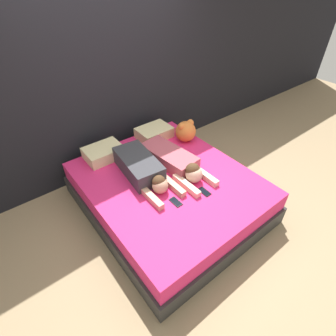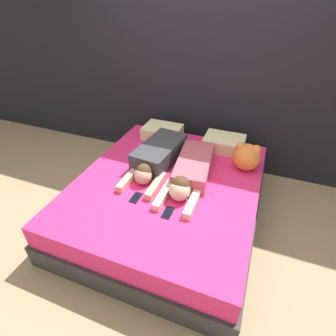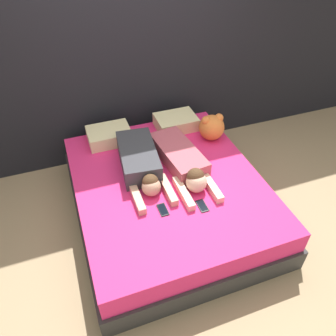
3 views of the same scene
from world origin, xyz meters
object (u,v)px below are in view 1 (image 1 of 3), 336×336
at_px(cell_phone_left, 176,202).
at_px(person_right, 176,161).
at_px(plush_toy, 186,131).
at_px(bed, 168,192).
at_px(pillow_head_left, 104,153).
at_px(cell_phone_right, 204,192).
at_px(pillow_head_right, 154,133).
at_px(person_left, 142,169).

bearing_deg(cell_phone_left, person_right, 50.85).
bearing_deg(plush_toy, cell_phone_left, -135.69).
distance_m(bed, plush_toy, 0.95).
xyz_separation_m(pillow_head_left, cell_phone_right, (0.58, -1.29, -0.07)).
height_order(pillow_head_right, cell_phone_right, pillow_head_right).
distance_m(person_right, plush_toy, 0.64).
distance_m(bed, pillow_head_right, 0.99).
bearing_deg(plush_toy, bed, -144.72).
relative_size(bed, person_right, 1.95).
bearing_deg(cell_phone_right, pillow_head_right, 79.70).
height_order(pillow_head_left, plush_toy, plush_toy).
relative_size(person_left, cell_phone_left, 6.87).
height_order(cell_phone_left, plush_toy, plush_toy).
xyz_separation_m(pillow_head_right, person_left, (-0.62, -0.62, 0.03)).
height_order(pillow_head_left, cell_phone_left, pillow_head_left).
bearing_deg(cell_phone_right, person_left, 120.09).
xyz_separation_m(person_left, cell_phone_right, (0.38, -0.66, -0.10)).
relative_size(person_right, cell_phone_right, 7.29).
distance_m(pillow_head_left, plush_toy, 1.16).
height_order(bed, pillow_head_left, pillow_head_left).
height_order(bed, person_left, person_left).
relative_size(pillow_head_left, cell_phone_left, 3.13).
distance_m(person_left, cell_phone_left, 0.60).
distance_m(pillow_head_left, cell_phone_left, 1.23).
distance_m(pillow_head_right, cell_phone_right, 1.31).
relative_size(pillow_head_left, person_right, 0.43).
xyz_separation_m(bed, cell_phone_left, (-0.18, -0.37, 0.25)).
relative_size(cell_phone_left, plush_toy, 0.50).
relative_size(bed, plush_toy, 7.10).
distance_m(pillow_head_right, person_left, 0.88).
height_order(pillow_head_left, person_left, person_left).
bearing_deg(bed, pillow_head_right, 64.32).
bearing_deg(plush_toy, person_right, -141.94).
bearing_deg(pillow_head_left, person_left, -72.98).
bearing_deg(pillow_head_left, cell_phone_right, -65.90).
height_order(pillow_head_left, pillow_head_right, same).
relative_size(pillow_head_left, plush_toy, 1.56).
distance_m(person_left, person_right, 0.43).
bearing_deg(person_right, cell_phone_left, -129.15).
height_order(bed, plush_toy, plush_toy).
bearing_deg(cell_phone_right, person_right, 86.70).
distance_m(cell_phone_right, plush_toy, 1.09).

